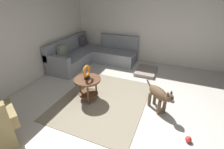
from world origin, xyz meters
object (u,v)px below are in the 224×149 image
torus_sculpture (87,72)px  dog_toy_ball (188,139)px  dog (159,95)px  side_table (88,84)px  sectional_couch (91,55)px  dog_bed_mat (146,71)px

torus_sculpture → dog_toy_ball: (-0.43, -2.16, -0.66)m
dog → dog_toy_ball: bearing=86.0°
side_table → dog_toy_ball: (-0.43, -2.16, -0.36)m
sectional_couch → torus_sculpture: size_ratio=6.90×
sectional_couch → dog: sectional_couch is taller
side_table → dog: size_ratio=0.91×
torus_sculpture → dog_bed_mat: (1.91, -0.96, -0.67)m
sectional_couch → dog: bearing=-123.8°
sectional_couch → side_table: size_ratio=3.75×
sectional_couch → dog_toy_ball: 3.93m
side_table → dog_toy_ball: bearing=-101.2°
sectional_couch → torus_sculpture: (-1.92, -0.99, 0.42)m
torus_sculpture → dog_bed_mat: size_ratio=0.41×
sectional_couch → dog_toy_ball: sectional_couch is taller
sectional_couch → dog_bed_mat: sectional_couch is taller
torus_sculpture → dog_toy_ball: 2.30m
side_table → dog_bed_mat: size_ratio=0.75×
dog → dog_bed_mat: bearing=-118.0°
dog → dog_toy_ball: size_ratio=6.33×
sectional_couch → dog_toy_ball: bearing=-126.7°
dog_toy_ball → side_table: bearing=78.8°
dog → torus_sculpture: bearing=-39.6°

